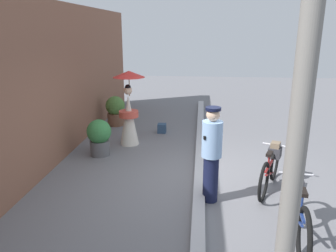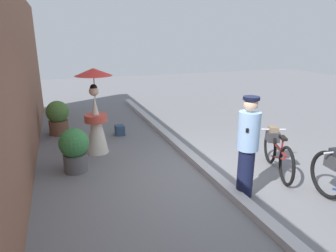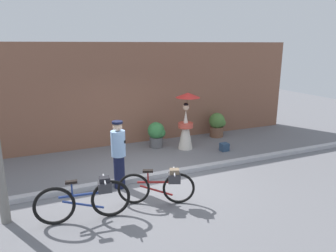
# 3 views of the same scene
# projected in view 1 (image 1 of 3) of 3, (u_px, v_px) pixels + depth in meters

# --- Properties ---
(ground_plane) EXTENTS (30.00, 30.00, 0.00)m
(ground_plane) POSITION_uv_depth(u_px,v_px,m) (199.00, 180.00, 6.52)
(ground_plane) COLOR slate
(building_wall) EXTENTS (14.00, 0.40, 3.44)m
(building_wall) POSITION_uv_depth(u_px,v_px,m) (29.00, 91.00, 6.36)
(building_wall) COLOR brown
(building_wall) RESTS_ON ground_plane
(sidewalk_curb) EXTENTS (14.00, 0.20, 0.12)m
(sidewalk_curb) POSITION_uv_depth(u_px,v_px,m) (199.00, 178.00, 6.51)
(sidewalk_curb) COLOR #B2B2B7
(sidewalk_curb) RESTS_ON ground_plane
(bicycle_near_officer) EXTENTS (1.84, 0.48, 0.87)m
(bicycle_near_officer) POSITION_uv_depth(u_px,v_px,m) (297.00, 209.00, 4.62)
(bicycle_near_officer) COLOR black
(bicycle_near_officer) RESTS_ON ground_plane
(bicycle_far_side) EXTENTS (1.57, 0.71, 0.80)m
(bicycle_far_side) POSITION_uv_depth(u_px,v_px,m) (271.00, 166.00, 6.13)
(bicycle_far_side) COLOR black
(bicycle_far_side) RESTS_ON ground_plane
(person_officer) EXTENTS (0.34, 0.34, 1.66)m
(person_officer) POSITION_uv_depth(u_px,v_px,m) (212.00, 153.00, 5.53)
(person_officer) COLOR #141938
(person_officer) RESTS_ON ground_plane
(person_with_parasol) EXTENTS (0.79, 0.79, 1.88)m
(person_with_parasol) POSITION_uv_depth(u_px,v_px,m) (129.00, 108.00, 8.35)
(person_with_parasol) COLOR silver
(person_with_parasol) RESTS_ON ground_plane
(potted_plant_by_door) EXTENTS (0.60, 0.59, 0.90)m
(potted_plant_by_door) POSITION_uv_depth(u_px,v_px,m) (116.00, 110.00, 10.18)
(potted_plant_by_door) COLOR brown
(potted_plant_by_door) RESTS_ON ground_plane
(potted_plant_small) EXTENTS (0.58, 0.57, 0.86)m
(potted_plant_small) POSITION_uv_depth(u_px,v_px,m) (100.00, 136.00, 7.74)
(potted_plant_small) COLOR #59595B
(potted_plant_small) RESTS_ON ground_plane
(backpack_on_pavement) EXTENTS (0.26, 0.23, 0.26)m
(backpack_on_pavement) POSITION_uv_depth(u_px,v_px,m) (162.00, 128.00, 9.51)
(backpack_on_pavement) COLOR navy
(backpack_on_pavement) RESTS_ON ground_plane
(utility_pole) EXTENTS (0.18, 0.18, 4.80)m
(utility_pole) POSITION_uv_depth(u_px,v_px,m) (303.00, 87.00, 2.71)
(utility_pole) COLOR slate
(utility_pole) RESTS_ON ground_plane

